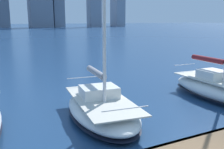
% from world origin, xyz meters
% --- Properties ---
extents(sailboat_maroon, '(2.74, 6.97, 9.99)m').
position_xyz_m(sailboat_maroon, '(-7.16, -5.67, 0.69)').
color(sailboat_maroon, white).
rests_on(sailboat_maroon, ground).
extents(sailboat_grey, '(3.77, 6.85, 9.49)m').
position_xyz_m(sailboat_grey, '(0.59, -5.89, 0.60)').
color(sailboat_grey, white).
rests_on(sailboat_grey, ground).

